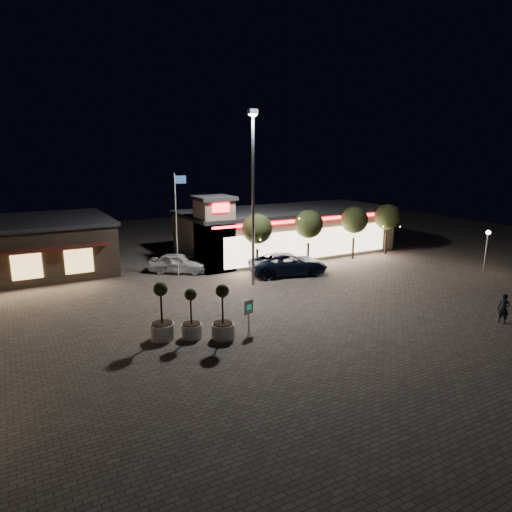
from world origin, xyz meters
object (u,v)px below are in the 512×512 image
white_sedan (178,263)px  valet_sign (249,310)px  planter_left (162,322)px  pickup_truck (288,264)px  planter_mid (191,322)px  pedestrian (504,309)px

white_sedan → valet_sign: valet_sign is taller
planter_left → valet_sign: 4.60m
pickup_truck → planter_mid: 13.93m
pickup_truck → valet_sign: 12.23m
planter_mid → valet_sign: 3.11m
planter_mid → valet_sign: bearing=-15.1°
pickup_truck → planter_mid: size_ratio=2.34×
planter_left → valet_sign: planter_left is taller
pedestrian → planter_mid: bearing=-123.8°
pedestrian → planter_left: bearing=-123.7°
pedestrian → planter_mid: 17.59m
pedestrian → planter_left: planter_left is taller
white_sedan → planter_mid: planter_mid is taller
pedestrian → valet_sign: (-13.30, 5.86, 0.40)m
planter_left → valet_sign: bearing=-16.9°
white_sedan → planter_left: planter_left is taller
pickup_truck → planter_left: bearing=134.1°
white_sedan → valet_sign: (-0.87, -13.75, 0.46)m
planter_left → white_sedan: bearing=67.0°
valet_sign → pedestrian: bearing=-23.8°
planter_left → planter_mid: (1.42, -0.53, -0.13)m
planter_left → planter_mid: planter_left is taller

